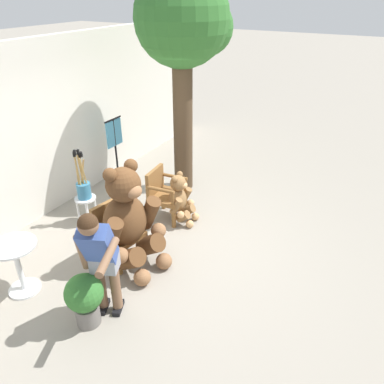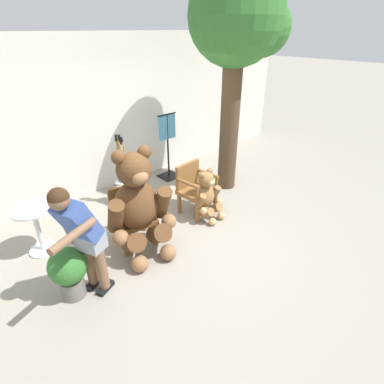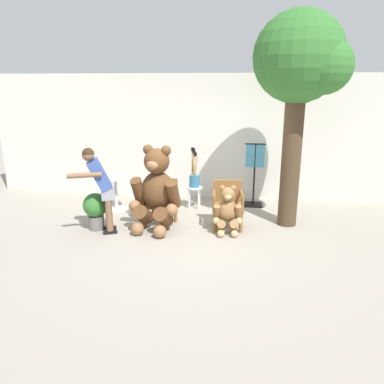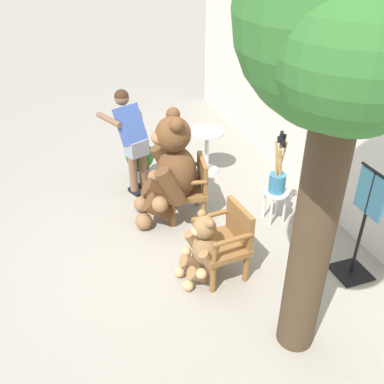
% 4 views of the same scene
% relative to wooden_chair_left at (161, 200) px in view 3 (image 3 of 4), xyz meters
% --- Properties ---
extents(ground_plane, '(60.00, 60.00, 0.00)m').
position_rel_wooden_chair_left_xyz_m(ground_plane, '(0.62, -0.47, -0.46)').
color(ground_plane, gray).
extents(back_wall, '(10.00, 0.16, 2.80)m').
position_rel_wooden_chair_left_xyz_m(back_wall, '(0.62, 1.93, 0.94)').
color(back_wall, silver).
rests_on(back_wall, ground).
extents(wooden_chair_left, '(0.64, 0.61, 0.86)m').
position_rel_wooden_chair_left_xyz_m(wooden_chair_left, '(0.00, 0.00, 0.00)').
color(wooden_chair_left, brown).
rests_on(wooden_chair_left, ground).
extents(wooden_chair_right, '(0.61, 0.57, 0.86)m').
position_rel_wooden_chair_left_xyz_m(wooden_chair_right, '(1.24, 0.00, 0.00)').
color(wooden_chair_right, brown).
rests_on(wooden_chair_right, ground).
extents(teddy_bear_large, '(0.95, 0.94, 1.54)m').
position_rel_wooden_chair_left_xyz_m(teddy_bear_large, '(-0.02, -0.26, 0.29)').
color(teddy_bear_large, brown).
rests_on(teddy_bear_large, ground).
extents(teddy_bear_small, '(0.52, 0.51, 0.87)m').
position_rel_wooden_chair_left_xyz_m(teddy_bear_small, '(1.25, -0.29, -0.04)').
color(teddy_bear_small, olive).
rests_on(teddy_bear_small, ground).
extents(person_visitor, '(0.70, 0.67, 1.54)m').
position_rel_wooden_chair_left_xyz_m(person_visitor, '(-0.94, -0.58, 0.45)').
color(person_visitor, black).
rests_on(person_visitor, ground).
extents(white_stool, '(0.34, 0.34, 0.46)m').
position_rel_wooden_chair_left_xyz_m(white_stool, '(0.50, 1.04, -0.11)').
color(white_stool, silver).
rests_on(white_stool, ground).
extents(brush_bucket, '(0.22, 0.22, 0.85)m').
position_rel_wooden_chair_left_xyz_m(brush_bucket, '(0.50, 1.04, 0.20)').
color(brush_bucket, teal).
rests_on(brush_bucket, white_stool).
extents(round_side_table, '(0.56, 0.56, 0.72)m').
position_rel_wooden_chair_left_xyz_m(round_side_table, '(-1.12, 0.67, -0.01)').
color(round_side_table, silver).
rests_on(round_side_table, ground).
extents(patio_tree, '(1.62, 1.55, 3.78)m').
position_rel_wooden_chair_left_xyz_m(patio_tree, '(2.43, 0.24, 2.41)').
color(patio_tree, '#473523').
rests_on(patio_tree, ground).
extents(potted_plant, '(0.44, 0.44, 0.68)m').
position_rel_wooden_chair_left_xyz_m(potted_plant, '(-1.12, -0.44, -0.07)').
color(potted_plant, slate).
rests_on(potted_plant, ground).
extents(clothing_display_stand, '(0.44, 0.40, 1.36)m').
position_rel_wooden_chair_left_xyz_m(clothing_display_stand, '(1.76, 1.39, 0.26)').
color(clothing_display_stand, black).
rests_on(clothing_display_stand, ground).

